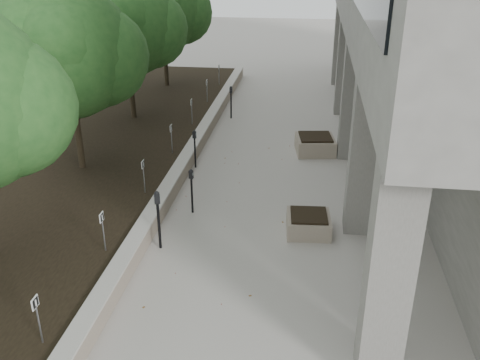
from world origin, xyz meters
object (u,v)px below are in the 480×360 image
Objects in this scene: planter_back at (315,144)px; crabapple_tree_3 at (71,79)px; crabapple_tree_4 at (128,47)px; parking_meter_2 at (159,220)px; parking_meter_4 at (195,149)px; crabapple_tree_5 at (164,27)px; parking_meter_3 at (192,191)px; parking_meter_5 at (231,102)px; planter_front at (308,223)px.

crabapple_tree_3 is at bearing -155.69° from planter_back.
parking_meter_2 is (3.45, -8.60, -2.36)m from crabapple_tree_4.
planter_back is (7.09, -1.80, -2.82)m from crabapple_tree_4.
planter_back is at bearing 24.31° from crabapple_tree_3.
crabapple_tree_3 reaches higher than parking_meter_4.
crabapple_tree_5 is 12.58m from parking_meter_3.
parking_meter_4 is at bearing 71.30° from parking_meter_2.
parking_meter_4 is at bearing -48.46° from crabapple_tree_4.
crabapple_tree_3 is at bearing -126.60° from parking_meter_5.
planter_front is (3.14, -0.63, -0.39)m from parking_meter_3.
parking_meter_3 is at bearing -96.36° from parking_meter_5.
parking_meter_3 reaches higher than parking_meter_4.
crabapple_tree_3 is 7.90m from parking_meter_5.
parking_meter_2 is 3.76m from planter_front.
parking_meter_2 is 4.94m from parking_meter_4.
crabapple_tree_4 is (0.00, 5.00, 0.00)m from crabapple_tree_3.
parking_meter_5 is 1.25× the size of planter_front.
planter_back is at bearing -14.23° from crabapple_tree_4.
parking_meter_3 reaches higher than planter_back.
crabapple_tree_3 is 4.30m from parking_meter_4.
parking_meter_3 is at bearing -60.37° from crabapple_tree_4.
crabapple_tree_3 is at bearing -90.00° from crabapple_tree_5.
parking_meter_5 is (3.63, 6.58, -2.44)m from crabapple_tree_3.
crabapple_tree_3 is 8.27m from planter_back.
crabapple_tree_3 is 4.26× the size of parking_meter_4.
crabapple_tree_4 is at bearing 136.95° from parking_meter_3.
crabapple_tree_4 is 5.00m from crabapple_tree_5.
planter_back is at bearing -52.03° from parking_meter_5.
planter_back is at bearing 73.84° from parking_meter_3.
crabapple_tree_4 is 3.58× the size of parking_meter_2.
crabapple_tree_5 is at bearing 119.40° from planter_front.
parking_meter_2 reaches higher than parking_meter_4.
crabapple_tree_5 is 4.00× the size of parking_meter_5.
planter_back is at bearing 40.84° from parking_meter_2.
crabapple_tree_5 is at bearing 125.39° from parking_meter_3.
parking_meter_2 is 10.18m from parking_meter_5.
crabapple_tree_3 reaches higher than parking_meter_3.
parking_meter_3 is 3.22m from planter_front.
crabapple_tree_5 is 4.26× the size of parking_meter_4.
parking_meter_2 is at bearing -118.16° from planter_back.
parking_meter_3 reaches higher than planter_front.
parking_meter_5 reaches higher than planter_back.
planter_front is (3.34, -8.94, -0.43)m from parking_meter_5.
crabapple_tree_3 reaches higher than parking_meter_2.
crabapple_tree_5 is at bearing 128.92° from parking_meter_5.
parking_meter_4 is (-0.58, 3.06, -0.00)m from parking_meter_3.
parking_meter_2 reaches higher than parking_meter_3.
crabapple_tree_3 and crabapple_tree_4 have the same top height.
planter_back is (7.09, 3.20, -2.82)m from crabapple_tree_3.
crabapple_tree_5 is (0.00, 5.00, 0.00)m from crabapple_tree_4.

